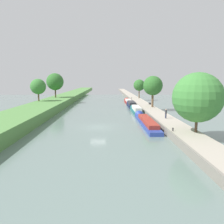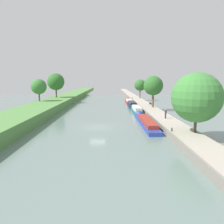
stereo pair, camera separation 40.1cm
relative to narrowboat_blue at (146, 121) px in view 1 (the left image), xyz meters
name	(u,v)px [view 1 (the left image)]	position (x,y,z in m)	size (l,w,h in m)	color
ground_plane	(98,127)	(-8.23, -2.39, -0.49)	(160.00, 160.00, 0.00)	slate
left_grassy_bank	(12,122)	(-22.18, -2.39, 0.49)	(8.11, 260.00, 1.96)	#518442
right_towpath	(170,124)	(3.55, -2.39, -0.02)	(3.76, 260.00, 0.95)	#A89E8E
stone_quay	(158,124)	(1.55, -2.39, 0.01)	(0.25, 260.00, 1.00)	gray
narrowboat_blue	(146,121)	(0.00, 0.00, 0.00)	(1.95, 17.12, 1.85)	#283D93
narrowboat_teal	(136,110)	(0.11, 14.32, 0.13)	(1.82, 11.54, 2.08)	#195B60
narrowboat_navy	(131,104)	(0.15, 25.77, 0.15)	(2.03, 10.62, 2.19)	#141E42
narrowboat_red	(128,101)	(0.27, 37.05, -0.03)	(1.95, 11.56, 1.85)	maroon
tree_rightbank_near	(198,97)	(4.75, -10.01, 4.96)	(6.35, 6.35, 7.69)	#4C3828
tree_rightbank_midnear	(153,86)	(4.44, 16.63, 5.72)	(4.76, 4.76, 7.68)	brown
tree_rightbank_midfar	(139,85)	(4.96, 43.85, 5.19)	(4.18, 4.18, 6.85)	brown
tree_leftbank_downstream	(55,82)	(-23.59, 34.46, 6.54)	(5.46, 5.46, 7.80)	#4C3828
tree_leftbank_upstream	(38,87)	(-25.25, 22.11, 5.37)	(4.12, 4.12, 5.97)	brown
person_walking	(166,113)	(3.55, 0.41, 1.33)	(0.34, 0.34, 1.66)	#282D42
mooring_bollard_near	(173,129)	(1.97, -9.29, 0.68)	(0.16, 0.16, 0.45)	black
mooring_bollard_far	(132,98)	(1.97, 41.86, 0.68)	(0.16, 0.16, 0.45)	black
park_bench	(150,103)	(4.98, 22.78, 0.80)	(0.44, 1.50, 0.47)	#333338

